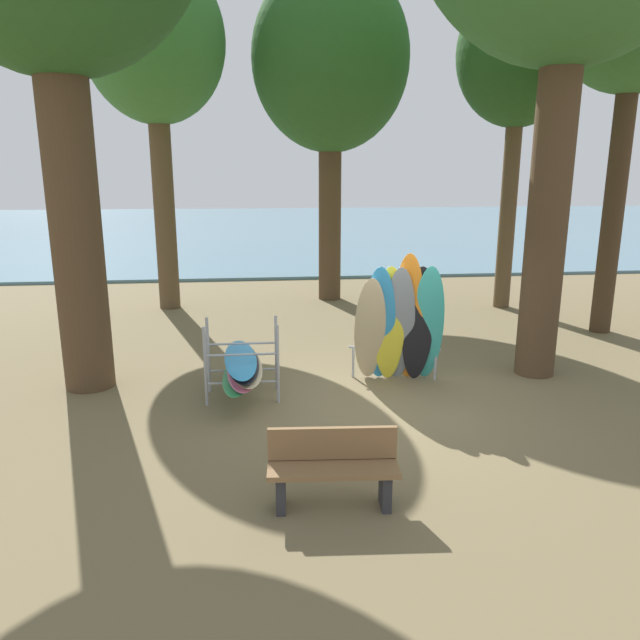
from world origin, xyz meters
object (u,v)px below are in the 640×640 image
(tree_deep_back, at_px, (520,57))
(park_bench, at_px, (333,467))
(tree_far_left_back, at_px, (330,62))
(leaning_board_pile, at_px, (399,325))
(tree_mid_behind, at_px, (154,45))
(board_storage_rack, at_px, (242,366))

(tree_deep_back, relative_size, park_bench, 5.62)
(tree_far_left_back, bearing_deg, tree_deep_back, -18.90)
(leaning_board_pile, height_order, park_bench, leaning_board_pile)
(tree_deep_back, bearing_deg, tree_far_left_back, 161.10)
(tree_mid_behind, distance_m, leaning_board_pile, 9.52)
(tree_mid_behind, distance_m, park_bench, 12.02)
(tree_far_left_back, distance_m, board_storage_rack, 9.56)
(tree_deep_back, bearing_deg, leaning_board_pile, -126.72)
(tree_far_left_back, xyz_separation_m, leaning_board_pile, (0.30, -7.01, -5.17))
(tree_deep_back, height_order, leaning_board_pile, tree_deep_back)
(leaning_board_pile, xyz_separation_m, board_storage_rack, (-2.60, -0.32, -0.51))
(tree_mid_behind, relative_size, leaning_board_pile, 3.72)
(leaning_board_pile, height_order, board_storage_rack, leaning_board_pile)
(tree_far_left_back, relative_size, board_storage_rack, 4.06)
(board_storage_rack, bearing_deg, leaning_board_pile, 7.12)
(tree_deep_back, bearing_deg, board_storage_rack, -139.00)
(tree_mid_behind, relative_size, board_storage_rack, 3.99)
(tree_mid_behind, bearing_deg, tree_deep_back, -5.58)
(tree_deep_back, xyz_separation_m, leaning_board_pile, (-4.10, -5.50, -5.13))
(tree_mid_behind, height_order, tree_far_left_back, tree_far_left_back)
(tree_deep_back, distance_m, park_bench, 12.18)
(tree_far_left_back, height_order, leaning_board_pile, tree_far_left_back)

